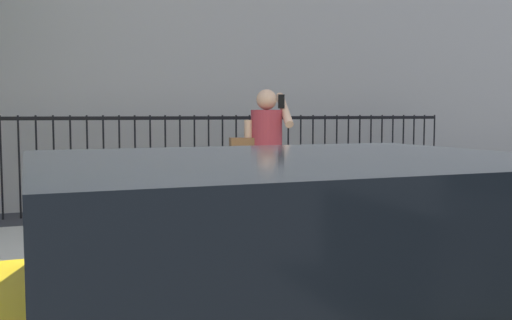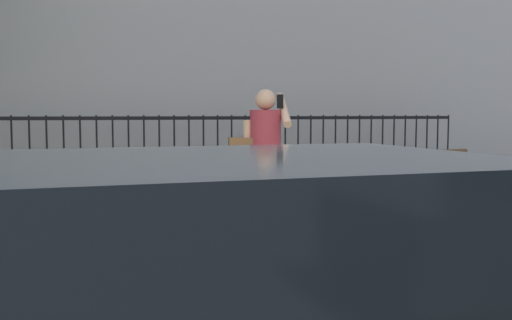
% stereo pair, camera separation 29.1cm
% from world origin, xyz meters
% --- Properties ---
extents(sidewalk, '(28.00, 4.40, 0.15)m').
position_xyz_m(sidewalk, '(0.00, 2.20, 0.07)').
color(sidewalk, '#B2ADA3').
rests_on(sidewalk, ground).
extents(iron_fence, '(12.03, 0.04, 1.60)m').
position_xyz_m(iron_fence, '(0.00, 5.90, 1.02)').
color(iron_fence, black).
rests_on(iron_fence, ground).
extents(pedestrian_on_phone, '(0.70, 0.51, 1.74)m').
position_xyz_m(pedestrian_on_phone, '(0.55, 2.04, 1.16)').
color(pedestrian_on_phone, tan).
rests_on(pedestrian_on_phone, sidewalk).
extents(street_bench, '(1.60, 0.45, 0.95)m').
position_xyz_m(street_bench, '(3.40, 3.29, 0.65)').
color(street_bench, brown).
rests_on(street_bench, sidewalk).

